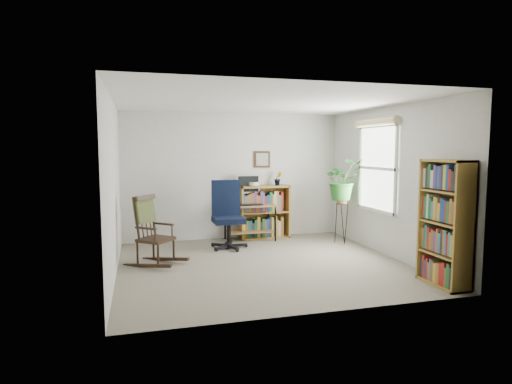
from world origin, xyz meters
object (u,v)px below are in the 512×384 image
object	(u,v)px
rocking_chair	(156,230)
tall_bookshelf	(445,223)
office_chair	(228,214)
low_bookshelf	(264,212)
desk	(250,222)

from	to	relation	value
rocking_chair	tall_bookshelf	distance (m)	3.99
office_chair	tall_bookshelf	xyz separation A→B (m)	(2.21, -2.69, 0.20)
office_chair	rocking_chair	xyz separation A→B (m)	(-1.25, -0.74, -0.07)
rocking_chair	low_bookshelf	bearing A→B (deg)	-14.56
desk	low_bookshelf	bearing A→B (deg)	20.69
office_chair	low_bookshelf	size ratio (longest dim) A/B	1.18
rocking_chair	tall_bookshelf	bearing A→B (deg)	-78.06
office_chair	rocking_chair	world-z (taller)	office_chair
rocking_chair	tall_bookshelf	xyz separation A→B (m)	(3.46, -1.95, 0.27)
rocking_chair	low_bookshelf	size ratio (longest dim) A/B	1.04
office_chair	tall_bookshelf	bearing A→B (deg)	-49.26
tall_bookshelf	desk	bearing A→B (deg)	117.33
tall_bookshelf	low_bookshelf	bearing A→B (deg)	112.01
desk	rocking_chair	xyz separation A→B (m)	(-1.78, -1.30, 0.19)
desk	rocking_chair	distance (m)	2.21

